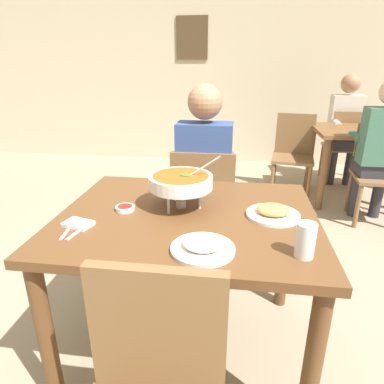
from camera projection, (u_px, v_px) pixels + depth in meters
The scene contains 20 objects.
ground_plane at pixel (188, 344), 1.83m from camera, with size 16.00×16.00×0.00m, color gray.
cafe_rear_partition at pixel (226, 57), 4.76m from camera, with size 10.00×0.10×3.00m, color beige.
picture_frame_hung at pixel (192, 38), 4.68m from camera, with size 0.44×0.03×0.56m, color #4C3823.
dining_table_main at pixel (188, 236), 1.59m from camera, with size 1.17×0.95×0.78m.
chair_diner_main at pixel (204, 203), 2.35m from camera, with size 0.44×0.44×0.90m.
diner_main at pixel (205, 170), 2.29m from camera, with size 0.40×0.45×1.31m.
curry_bowl at pixel (181, 182), 1.57m from camera, with size 0.33×0.30×0.26m.
rice_plate at pixel (203, 246), 1.24m from camera, with size 0.24×0.24×0.06m.
appetizer_plate at pixel (273, 212), 1.52m from camera, with size 0.24×0.24×0.06m.
sauce_dish at pixel (125, 208), 1.58m from camera, with size 0.09×0.09×0.02m.
napkin_folded at pixel (78, 224), 1.44m from camera, with size 0.12×0.08×0.02m, color white.
fork_utensil at pixel (68, 230), 1.39m from camera, with size 0.01×0.17×0.01m, color silver.
spoon_utensil at pixel (80, 230), 1.39m from camera, with size 0.01×0.17×0.01m, color silver.
drink_glass at pixel (305, 242), 1.19m from camera, with size 0.07×0.07×0.13m.
dining_table_far at pixel (363, 143), 3.54m from camera, with size 1.00×0.80×0.78m.
chair_bg_left at pixel (378, 167), 3.16m from camera, with size 0.48×0.48×0.90m.
chair_bg_middle at pixel (346, 143), 4.09m from camera, with size 0.44×0.44×0.90m.
chair_bg_right at pixel (293, 150), 3.77m from camera, with size 0.50×0.50×0.90m.
patron_bg_left at pixel (381, 144), 3.02m from camera, with size 0.40×0.45×1.31m.
patron_bg_middle at pixel (345, 123), 4.04m from camera, with size 0.40×0.45×1.31m.
Camera 1 is at (0.21, -1.39, 1.43)m, focal length 31.51 mm.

